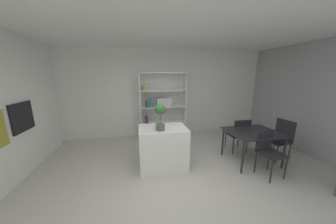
{
  "coord_description": "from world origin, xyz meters",
  "views": [
    {
      "loc": [
        -0.62,
        -2.5,
        1.99
      ],
      "look_at": [
        0.04,
        1.02,
        1.16
      ],
      "focal_mm": 17.28,
      "sensor_mm": 36.0,
      "label": 1
    }
  ],
  "objects_px": {
    "built_in_oven": "(22,117)",
    "open_bookshelf": "(160,107)",
    "kitchen_island": "(163,147)",
    "dining_chair_window_side": "(281,136)",
    "dining_chair_far": "(239,133)",
    "potted_plant_on_island": "(160,115)",
    "dining_chair_near": "(268,149)",
    "dining_table": "(253,134)"
  },
  "relations": [
    {
      "from": "built_in_oven",
      "to": "potted_plant_on_island",
      "type": "relative_size",
      "value": 1.12
    },
    {
      "from": "open_bookshelf",
      "to": "dining_chair_far",
      "type": "xyz_separation_m",
      "value": [
        1.86,
        -1.32,
        -0.48
      ]
    },
    {
      "from": "built_in_oven",
      "to": "open_bookshelf",
      "type": "height_order",
      "value": "open_bookshelf"
    },
    {
      "from": "dining_chair_far",
      "to": "dining_chair_window_side",
      "type": "relative_size",
      "value": 0.94
    },
    {
      "from": "dining_chair_near",
      "to": "open_bookshelf",
      "type": "bearing_deg",
      "value": 121.22
    },
    {
      "from": "kitchen_island",
      "to": "dining_chair_window_side",
      "type": "distance_m",
      "value": 2.82
    },
    {
      "from": "built_in_oven",
      "to": "dining_table",
      "type": "xyz_separation_m",
      "value": [
        4.75,
        -0.47,
        -0.53
      ]
    },
    {
      "from": "dining_chair_far",
      "to": "dining_chair_window_side",
      "type": "height_order",
      "value": "dining_chair_window_side"
    },
    {
      "from": "dining_chair_far",
      "to": "dining_chair_near",
      "type": "height_order",
      "value": "dining_chair_near"
    },
    {
      "from": "dining_chair_far",
      "to": "kitchen_island",
      "type": "bearing_deg",
      "value": 9.79
    },
    {
      "from": "open_bookshelf",
      "to": "dining_chair_far",
      "type": "relative_size",
      "value": 2.29
    },
    {
      "from": "kitchen_island",
      "to": "potted_plant_on_island",
      "type": "height_order",
      "value": "potted_plant_on_island"
    },
    {
      "from": "dining_table",
      "to": "dining_chair_near",
      "type": "bearing_deg",
      "value": -91.46
    },
    {
      "from": "dining_chair_window_side",
      "to": "built_in_oven",
      "type": "bearing_deg",
      "value": -100.96
    },
    {
      "from": "built_in_oven",
      "to": "dining_chair_far",
      "type": "relative_size",
      "value": 0.67
    },
    {
      "from": "potted_plant_on_island",
      "to": "open_bookshelf",
      "type": "distance_m",
      "value": 1.79
    },
    {
      "from": "dining_chair_far",
      "to": "dining_chair_window_side",
      "type": "distance_m",
      "value": 0.91
    },
    {
      "from": "open_bookshelf",
      "to": "dining_chair_far",
      "type": "distance_m",
      "value": 2.33
    },
    {
      "from": "kitchen_island",
      "to": "potted_plant_on_island",
      "type": "distance_m",
      "value": 0.79
    },
    {
      "from": "potted_plant_on_island",
      "to": "dining_chair_near",
      "type": "bearing_deg",
      "value": -14.08
    },
    {
      "from": "potted_plant_on_island",
      "to": "dining_chair_near",
      "type": "xyz_separation_m",
      "value": [
        2.1,
        -0.53,
        -0.67
      ]
    },
    {
      "from": "dining_chair_far",
      "to": "dining_table",
      "type": "bearing_deg",
      "value": 91.85
    },
    {
      "from": "potted_plant_on_island",
      "to": "dining_chair_far",
      "type": "xyz_separation_m",
      "value": [
        2.11,
        0.44,
        -0.69
      ]
    },
    {
      "from": "dining_chair_near",
      "to": "dining_chair_window_side",
      "type": "bearing_deg",
      "value": 24.5
    },
    {
      "from": "built_in_oven",
      "to": "open_bookshelf",
      "type": "distance_m",
      "value": 3.19
    },
    {
      "from": "potted_plant_on_island",
      "to": "built_in_oven",
      "type": "bearing_deg",
      "value": 170.82
    },
    {
      "from": "dining_table",
      "to": "dining_chair_window_side",
      "type": "xyz_separation_m",
      "value": [
        0.77,
        0.01,
        -0.11
      ]
    },
    {
      "from": "built_in_oven",
      "to": "dining_chair_far",
      "type": "xyz_separation_m",
      "value": [
        4.75,
        0.01,
        -0.66
      ]
    },
    {
      "from": "open_bookshelf",
      "to": "potted_plant_on_island",
      "type": "bearing_deg",
      "value": -97.93
    },
    {
      "from": "potted_plant_on_island",
      "to": "dining_table",
      "type": "bearing_deg",
      "value": -1.08
    },
    {
      "from": "kitchen_island",
      "to": "dining_chair_near",
      "type": "bearing_deg",
      "value": -18.18
    },
    {
      "from": "kitchen_island",
      "to": "potted_plant_on_island",
      "type": "xyz_separation_m",
      "value": [
        -0.07,
        -0.14,
        0.77
      ]
    },
    {
      "from": "built_in_oven",
      "to": "open_bookshelf",
      "type": "xyz_separation_m",
      "value": [
        2.89,
        1.33,
        -0.18
      ]
    },
    {
      "from": "built_in_oven",
      "to": "dining_chair_far",
      "type": "height_order",
      "value": "built_in_oven"
    },
    {
      "from": "kitchen_island",
      "to": "dining_chair_window_side",
      "type": "height_order",
      "value": "dining_chair_window_side"
    },
    {
      "from": "potted_plant_on_island",
      "to": "kitchen_island",
      "type": "bearing_deg",
      "value": 63.4
    },
    {
      "from": "open_bookshelf",
      "to": "dining_chair_near",
      "type": "distance_m",
      "value": 2.97
    },
    {
      "from": "dining_chair_far",
      "to": "open_bookshelf",
      "type": "bearing_deg",
      "value": -33.88
    },
    {
      "from": "built_in_oven",
      "to": "kitchen_island",
      "type": "distance_m",
      "value": 2.83
    },
    {
      "from": "dining_chair_far",
      "to": "dining_chair_near",
      "type": "relative_size",
      "value": 1.0
    },
    {
      "from": "dining_chair_far",
      "to": "potted_plant_on_island",
      "type": "bearing_deg",
      "value": 13.21
    },
    {
      "from": "built_in_oven",
      "to": "dining_chair_near",
      "type": "xyz_separation_m",
      "value": [
        4.74,
        -0.95,
        -0.64
      ]
    }
  ]
}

